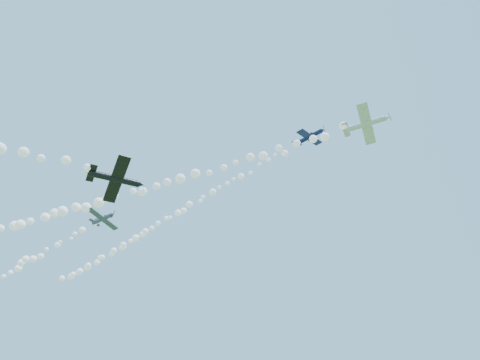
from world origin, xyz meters
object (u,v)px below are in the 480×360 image
at_px(plane_navy, 309,137).
at_px(plane_grey, 103,219).
at_px(plane_black, 116,179).
at_px(plane_white, 366,124).

relative_size(plane_navy, plane_grey, 0.91).
bearing_deg(plane_black, plane_grey, 86.08).
xyz_separation_m(plane_navy, plane_grey, (-40.92, -3.13, -5.41)).
distance_m(plane_white, plane_grey, 50.30).
bearing_deg(plane_grey, plane_navy, 14.03).
distance_m(plane_navy, plane_black, 32.32).
height_order(plane_white, plane_grey, plane_white).
bearing_deg(plane_black, plane_white, -29.00).
relative_size(plane_white, plane_navy, 1.22).
xyz_separation_m(plane_navy, plane_black, (-22.72, -17.94, -14.37)).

